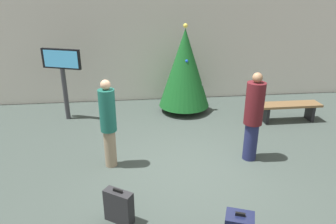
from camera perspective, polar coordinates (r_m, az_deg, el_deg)
ground_plane at (r=6.00m, az=4.27°, el=-10.81°), size 16.00×16.00×0.00m
back_wall at (r=9.52m, az=-0.43°, el=12.01°), size 16.00×0.20×3.26m
holiday_tree at (r=8.47m, az=3.09°, el=8.07°), size 1.40×1.40×2.42m
flight_info_kiosk at (r=8.31m, az=-18.92°, el=7.42°), size 1.01×0.46×1.87m
waiting_bench at (r=8.60m, az=21.37°, el=0.73°), size 1.63×0.44×0.48m
traveller_0 at (r=6.20m, az=15.48°, el=-0.63°), size 0.41×0.41×1.80m
traveller_1 at (r=5.85m, az=-10.97°, el=-1.83°), size 0.42×0.42×1.74m
suitcase_4 at (r=4.78m, az=-9.06°, el=-16.84°), size 0.45×0.38×0.55m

